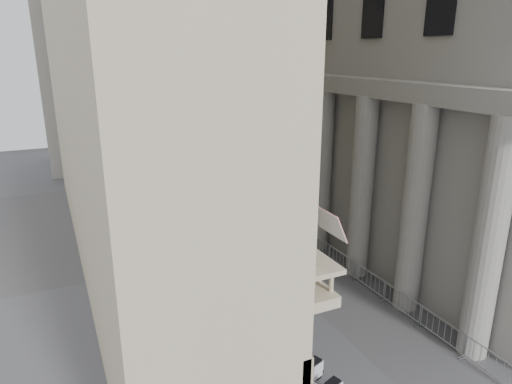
# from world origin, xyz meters

# --- Properties ---
(far_building) EXTENTS (22.00, 10.00, 30.00)m
(far_building) POSITION_xyz_m (0.00, 48.00, 15.00)
(far_building) COLOR beige
(far_building) RESTS_ON ground
(iron_fence) EXTENTS (0.30, 28.00, 1.40)m
(iron_fence) POSITION_xyz_m (-4.30, 18.00, 0.00)
(iron_fence) COLOR black
(iron_fence) RESTS_ON ground
(blue_awning) EXTENTS (1.60, 3.00, 3.00)m
(blue_awning) POSITION_xyz_m (4.15, 26.00, 0.00)
(blue_awning) COLOR navy
(blue_awning) RESTS_ON ground
(scooter_4) EXTENTS (1.51, 0.99, 1.50)m
(scooter_4) POSITION_xyz_m (-3.10, 8.36, 0.00)
(scooter_4) COLOR white
(scooter_4) RESTS_ON ground
(scooter_5) EXTENTS (1.51, 0.99, 1.50)m
(scooter_5) POSITION_xyz_m (-3.10, 9.63, 0.00)
(scooter_5) COLOR white
(scooter_5) RESTS_ON ground
(scooter_6) EXTENTS (1.51, 0.99, 1.50)m
(scooter_6) POSITION_xyz_m (-3.10, 10.89, 0.00)
(scooter_6) COLOR white
(scooter_6) RESTS_ON ground
(scooter_7) EXTENTS (1.51, 0.99, 1.50)m
(scooter_7) POSITION_xyz_m (-3.10, 12.16, 0.00)
(scooter_7) COLOR white
(scooter_7) RESTS_ON ground
(scooter_8) EXTENTS (1.51, 0.99, 1.50)m
(scooter_8) POSITION_xyz_m (-3.10, 13.42, 0.00)
(scooter_8) COLOR white
(scooter_8) RESTS_ON ground
(scooter_9) EXTENTS (1.51, 0.99, 1.50)m
(scooter_9) POSITION_xyz_m (-3.10, 14.69, 0.00)
(scooter_9) COLOR white
(scooter_9) RESTS_ON ground
(scooter_10) EXTENTS (1.51, 0.99, 1.50)m
(scooter_10) POSITION_xyz_m (-3.10, 15.95, 0.00)
(scooter_10) COLOR white
(scooter_10) RESTS_ON ground
(scooter_11) EXTENTS (1.51, 0.99, 1.50)m
(scooter_11) POSITION_xyz_m (-3.10, 17.22, 0.00)
(scooter_11) COLOR white
(scooter_11) RESTS_ON ground
(scooter_12) EXTENTS (1.51, 0.99, 1.50)m
(scooter_12) POSITION_xyz_m (-3.10, 18.48, 0.00)
(scooter_12) COLOR white
(scooter_12) RESTS_ON ground
(scooter_13) EXTENTS (1.51, 0.99, 1.50)m
(scooter_13) POSITION_xyz_m (-3.10, 19.74, 0.00)
(scooter_13) COLOR white
(scooter_13) RESTS_ON ground
(barrier_0) EXTENTS (0.60, 2.40, 1.10)m
(barrier_0) POSITION_xyz_m (3.66, 4.62, 0.00)
(barrier_0) COLOR #B1B4B9
(barrier_0) RESTS_ON ground
(barrier_1) EXTENTS (0.60, 2.40, 1.10)m
(barrier_1) POSITION_xyz_m (3.66, 7.12, 0.00)
(barrier_1) COLOR #B1B4B9
(barrier_1) RESTS_ON ground
(barrier_2) EXTENTS (0.60, 2.40, 1.10)m
(barrier_2) POSITION_xyz_m (3.66, 9.62, 0.00)
(barrier_2) COLOR #B1B4B9
(barrier_2) RESTS_ON ground
(barrier_3) EXTENTS (0.60, 2.40, 1.10)m
(barrier_3) POSITION_xyz_m (3.66, 12.12, 0.00)
(barrier_3) COLOR #B1B4B9
(barrier_3) RESTS_ON ground
(barrier_4) EXTENTS (0.60, 2.40, 1.10)m
(barrier_4) POSITION_xyz_m (3.66, 14.62, 0.00)
(barrier_4) COLOR #B1B4B9
(barrier_4) RESTS_ON ground
(barrier_5) EXTENTS (0.60, 2.40, 1.10)m
(barrier_5) POSITION_xyz_m (3.66, 17.12, 0.00)
(barrier_5) COLOR #B1B4B9
(barrier_5) RESTS_ON ground
(security_tent) EXTENTS (4.29, 4.29, 3.49)m
(security_tent) POSITION_xyz_m (-2.01, 29.91, 2.91)
(security_tent) COLOR white
(security_tent) RESTS_ON ground
(street_lamp) EXTENTS (2.36, 0.32, 7.20)m
(street_lamp) POSITION_xyz_m (-2.25, 23.75, 4.24)
(street_lamp) COLOR gray
(street_lamp) RESTS_ON ground
(info_kiosk) EXTENTS (0.57, 0.87, 1.79)m
(info_kiosk) POSITION_xyz_m (-4.19, 15.75, 0.91)
(info_kiosk) COLOR black
(info_kiosk) RESTS_ON ground
(pedestrian_a) EXTENTS (0.75, 0.57, 1.83)m
(pedestrian_a) POSITION_xyz_m (0.73, 28.31, 0.92)
(pedestrian_a) COLOR black
(pedestrian_a) RESTS_ON ground
(pedestrian_b) EXTENTS (0.91, 0.77, 1.63)m
(pedestrian_b) POSITION_xyz_m (1.43, 25.39, 0.81)
(pedestrian_b) COLOR black
(pedestrian_b) RESTS_ON ground
(pedestrian_c) EXTENTS (0.99, 0.69, 1.95)m
(pedestrian_c) POSITION_xyz_m (0.70, 29.42, 0.97)
(pedestrian_c) COLOR black
(pedestrian_c) RESTS_ON ground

